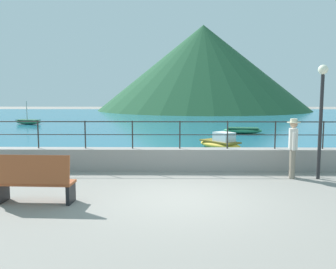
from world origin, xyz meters
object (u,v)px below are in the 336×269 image
Objects in this scene: person_walking at (293,145)px; bollard at (13,168)px; bench_main at (34,179)px; boat_3 at (28,122)px; lamp_post at (322,103)px; boat_1 at (243,130)px; boat_0 at (221,143)px.

bollard is (-8.24, -0.03, -0.69)m from person_walking.
bench_main is 21.99m from boat_3.
boat_1 is (0.01, 11.38, -1.94)m from lamp_post.
bench_main is 3.00× the size of bollard.
lamp_post is (7.33, 2.46, 1.63)m from bench_main.
person_walking is 0.53× the size of lamp_post.
bench_main is at bearing -117.97° from boat_1.
boat_0 is 0.99× the size of boat_1.
boat_1 is (2.16, 6.16, -0.07)m from boat_0.
person_walking reaches higher than bollard.
bench_main reaches higher than boat_1.
lamp_post is 1.38× the size of boat_0.
bollard is at bearing -143.02° from boat_0.
person_walking is (6.61, 2.57, 0.42)m from bench_main.
lamp_post is at bearing -8.63° from person_walking.
bollard is 0.24× the size of boat_0.
boat_0 is (-2.14, 5.22, -1.87)m from lamp_post.
bollard reaches higher than boat_1.
boat_0 is 6.53m from boat_1.
boat_0 is (5.19, 7.68, -0.23)m from bench_main.
lamp_post is 23.88m from boat_3.
person_walking is at bearing -74.47° from boat_0.
boat_1 is 0.97× the size of boat_3.
boat_3 is (-15.01, 17.75, -0.72)m from person_walking.
person_walking is 11.32m from boat_1.
boat_3 is (-6.77, 17.78, -0.03)m from bollard.
bench_main is 0.70× the size of boat_3.
boat_1 is at bearing 86.25° from person_walking.
bollard is 14.43m from boat_1.
person_walking is 0.74× the size of boat_0.
boat_3 is (-8.40, 20.32, -0.30)m from bench_main.
bollard is 0.24× the size of boat_1.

